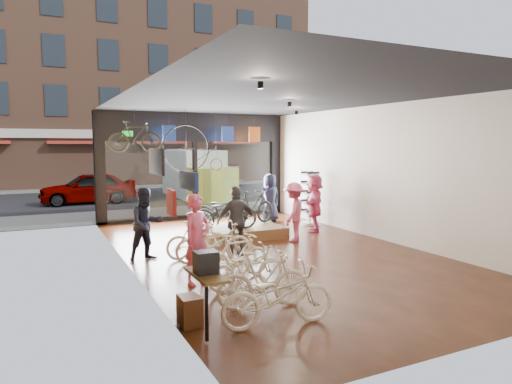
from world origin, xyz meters
TOP-DOWN VIEW (x-y plane):
  - ground_plane at (0.00, 0.00)m, footprint 7.00×12.00m
  - ceiling at (0.00, 0.00)m, footprint 7.00×12.00m
  - wall_left at (-3.52, 0.00)m, footprint 0.04×12.00m
  - wall_right at (3.52, 0.00)m, footprint 0.04×12.00m
  - wall_back at (0.00, -6.02)m, footprint 7.00×0.04m
  - storefront at (0.00, 6.00)m, footprint 7.00×0.26m
  - exit_sign at (-2.40, 5.88)m, footprint 0.35×0.06m
  - street_road at (0.00, 15.00)m, footprint 30.00×18.00m
  - sidewalk_near at (0.00, 7.20)m, footprint 30.00×2.40m
  - sidewalk_far at (0.00, 19.00)m, footprint 30.00×2.00m
  - opposite_building at (0.00, 21.50)m, footprint 26.00×5.00m
  - street_car at (-3.12, 12.00)m, footprint 4.18×1.68m
  - box_truck at (1.88, 11.00)m, footprint 2.03×6.08m
  - floor_bike_0 at (-2.12, -4.23)m, footprint 1.82×0.82m
  - floor_bike_1 at (-1.96, -3.45)m, footprint 1.64×0.72m
  - floor_bike_2 at (-1.80, -2.41)m, footprint 1.57×0.61m
  - floor_bike_3 at (-1.69, -1.74)m, footprint 1.57×0.66m
  - floor_bike_4 at (-1.68, -0.36)m, footprint 1.82×0.86m
  - floor_bike_5 at (-1.89, 0.13)m, footprint 1.54×0.53m
  - display_platform at (0.04, 2.12)m, footprint 2.40×1.80m
  - display_bike_left at (-0.54, 1.76)m, footprint 1.92×0.88m
  - display_bike_mid at (0.50, 2.15)m, footprint 1.81×1.02m
  - display_bike_right at (-0.29, 2.67)m, footprint 1.82×0.77m
  - customer_0 at (-2.52, -1.72)m, footprint 0.76×0.67m
  - customer_1 at (-3.00, 0.54)m, footprint 0.93×0.79m
  - customer_2 at (-0.93, 0.03)m, footprint 1.03×0.52m
  - customer_3 at (1.13, 0.81)m, footprint 1.19×1.19m
  - customer_4 at (2.08, 4.04)m, footprint 0.86×0.61m
  - customer_5 at (2.46, 1.82)m, footprint 1.34×1.66m
  - sunglasses_rack at (2.95, 2.84)m, footprint 0.64×0.57m
  - wall_merch at (-3.38, -3.50)m, footprint 0.40×2.40m
  - penny_farthing at (-0.50, 4.35)m, footprint 1.96×0.06m
  - hung_bike at (-2.49, 4.20)m, footprint 1.64×0.74m
  - jersey_left at (-1.14, 5.20)m, footprint 0.45×0.03m
  - jersey_mid at (0.98, 5.20)m, footprint 0.45×0.03m
  - jersey_right at (2.04, 5.20)m, footprint 0.45×0.03m

SIDE VIEW (x-z plane):
  - ground_plane at x=0.00m, z-range -0.04..0.00m
  - street_road at x=0.00m, z-range -0.02..0.00m
  - sidewalk_near at x=0.00m, z-range 0.00..0.12m
  - sidewalk_far at x=0.00m, z-range 0.00..0.12m
  - display_platform at x=0.04m, z-range 0.00..0.30m
  - floor_bike_2 at x=-1.80m, z-range 0.00..0.81m
  - floor_bike_5 at x=-1.89m, z-range 0.00..0.91m
  - floor_bike_3 at x=-1.69m, z-range 0.00..0.91m
  - floor_bike_4 at x=-1.68m, z-range 0.00..0.92m
  - floor_bike_0 at x=-2.12m, z-range 0.00..0.92m
  - floor_bike_1 at x=-1.96m, z-range 0.00..0.95m
  - street_car at x=-3.12m, z-range 0.00..1.42m
  - display_bike_right at x=-0.29m, z-range 0.30..1.23m
  - display_bike_left at x=-0.54m, z-range 0.30..1.27m
  - display_bike_mid at x=0.50m, z-range 0.30..1.35m
  - customer_3 at x=1.13m, z-range 0.00..1.65m
  - customer_4 at x=2.08m, z-range 0.00..1.67m
  - customer_2 at x=-0.93m, z-range 0.00..1.69m
  - customer_1 at x=-3.00m, z-range 0.00..1.70m
  - customer_0 at x=-2.52m, z-range 0.00..1.75m
  - customer_5 at x=2.46m, z-range 0.00..1.77m
  - sunglasses_rack at x=2.95m, z-range 0.00..1.82m
  - box_truck at x=1.88m, z-range 0.00..2.39m
  - wall_merch at x=-3.38m, z-range 0.00..2.60m
  - wall_left at x=-3.52m, z-range 0.00..3.80m
  - wall_right at x=3.52m, z-range 0.00..3.80m
  - wall_back at x=0.00m, z-range 0.00..3.80m
  - storefront at x=0.00m, z-range 0.00..3.80m
  - penny_farthing at x=-0.50m, z-range 1.72..3.28m
  - hung_bike at x=-2.49m, z-range 2.45..3.40m
  - exit_sign at x=-2.40m, z-range 2.96..3.14m
  - jersey_left at x=-1.14m, z-range 2.77..3.32m
  - jersey_mid at x=0.98m, z-range 2.77..3.32m
  - jersey_right at x=2.04m, z-range 2.77..3.32m
  - ceiling at x=0.00m, z-range 3.80..3.84m
  - opposite_building at x=0.00m, z-range 0.00..14.00m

